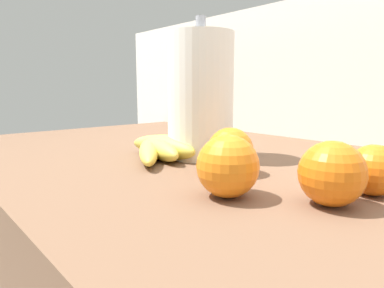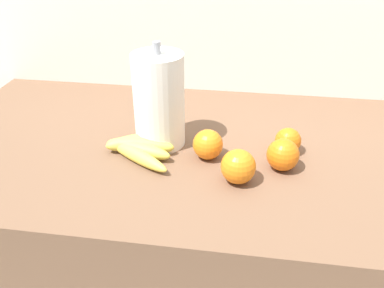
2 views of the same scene
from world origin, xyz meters
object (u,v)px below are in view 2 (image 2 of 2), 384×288
banana_bunch (139,147)px  orange_front (238,167)px  orange_back_left (208,144)px  orange_back_right (283,155)px  paper_towel_roll (159,101)px  orange_center (288,141)px

banana_bunch → orange_front: orange_front is taller
orange_back_left → orange_back_right: bearing=-7.3°
paper_towel_roll → orange_center: bearing=-0.5°
banana_bunch → paper_towel_roll: (0.04, 0.07, 0.10)m
orange_back_right → paper_towel_roll: paper_towel_roll is taller
banana_bunch → orange_back_left: (0.17, 0.01, 0.02)m
paper_towel_roll → orange_back_left: bearing=-22.9°
orange_back_left → paper_towel_roll: size_ratio=0.28×
orange_front → orange_back_left: bearing=131.0°
orange_back_right → orange_center: 0.08m
orange_center → paper_towel_roll: size_ratio=0.24×
banana_bunch → orange_back_right: bearing=-2.0°
orange_front → orange_center: 0.19m
banana_bunch → orange_back_right: orange_back_right is taller
orange_back_left → orange_front: size_ratio=0.94×
orange_front → paper_towel_roll: bearing=145.2°
orange_center → orange_front: bearing=-129.4°
orange_center → paper_towel_roll: (-0.33, 0.00, 0.09)m
orange_center → paper_towel_roll: paper_towel_roll is taller
orange_back_left → orange_back_right: 0.18m
orange_back_left → orange_center: 0.21m
orange_front → orange_center: bearing=50.6°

